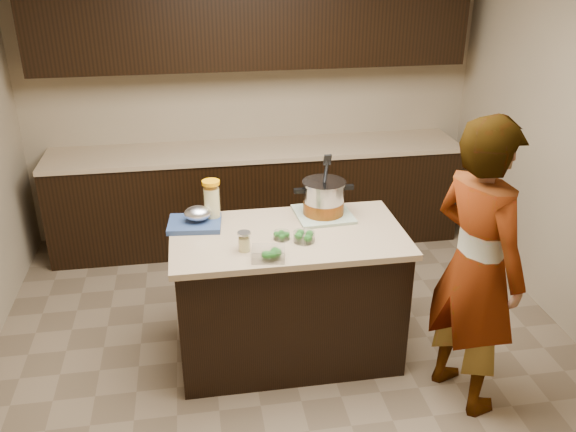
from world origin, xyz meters
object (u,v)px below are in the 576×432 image
object	(u,v)px
lemonade_pitcher	(212,203)
person	(476,267)
island	(288,295)
stock_pot	(324,200)

from	to	relation	value
lemonade_pitcher	person	distance (m)	1.66
island	person	world-z (taller)	person
stock_pot	person	size ratio (longest dim) A/B	0.23
island	person	size ratio (longest dim) A/B	0.82
island	stock_pot	bearing A→B (deg)	39.39
stock_pot	lemonade_pitcher	distance (m)	0.73
lemonade_pitcher	person	world-z (taller)	person
stock_pot	lemonade_pitcher	bearing A→B (deg)	175.45
stock_pot	person	world-z (taller)	person
stock_pot	island	bearing A→B (deg)	-142.25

